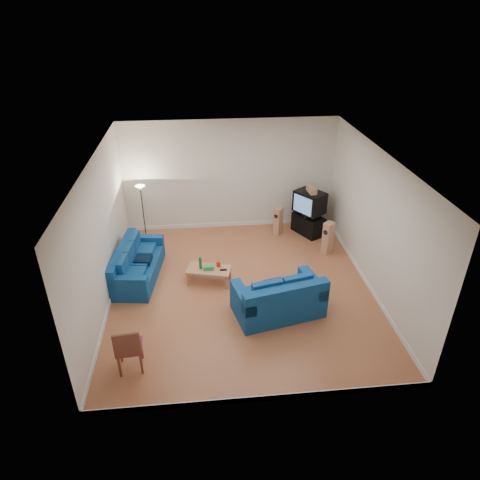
{
  "coord_description": "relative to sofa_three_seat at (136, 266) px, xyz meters",
  "views": [
    {
      "loc": [
        -0.88,
        -8.16,
        5.94
      ],
      "look_at": [
        0.0,
        0.4,
        1.1
      ],
      "focal_mm": 32.0,
      "sensor_mm": 36.0,
      "label": 1
    }
  ],
  "objects": [
    {
      "name": "tv_stand",
      "position": [
        4.71,
        1.81,
        -0.02
      ],
      "size": [
        0.89,
        1.05,
        0.56
      ],
      "primitive_type": "cube",
      "rotation": [
        0.0,
        0.0,
        -1.07
      ],
      "color": "black",
      "rests_on": "ground"
    },
    {
      "name": "red_canister",
      "position": [
        2.0,
        -0.31,
        0.14
      ],
      "size": [
        0.14,
        0.14,
        0.14
      ],
      "primitive_type": "cylinder",
      "rotation": [
        0.0,
        0.0,
        -0.66
      ],
      "color": "red",
      "rests_on": "coffee_table"
    },
    {
      "name": "television",
      "position": [
        4.71,
        1.83,
        0.67
      ],
      "size": [
        0.94,
        0.99,
        0.62
      ],
      "rotation": [
        0.0,
        0.0,
        -0.95
      ],
      "color": "black",
      "rests_on": "av_receiver"
    },
    {
      "name": "sofa_three_seat",
      "position": [
        0.0,
        0.0,
        0.0
      ],
      "size": [
        1.17,
        2.2,
        0.81
      ],
      "rotation": [
        0.0,
        0.0,
        -1.7
      ],
      "color": "navy",
      "rests_on": "ground"
    },
    {
      "name": "bottle",
      "position": [
        1.57,
        -0.36,
        0.23
      ],
      "size": [
        0.09,
        0.09,
        0.31
      ],
      "primitive_type": "cylinder",
      "rotation": [
        0.0,
        0.0,
        -0.38
      ],
      "color": "#197233",
      "rests_on": "coffee_table"
    },
    {
      "name": "remote",
      "position": [
        2.1,
        -0.49,
        0.08
      ],
      "size": [
        0.17,
        0.05,
        0.02
      ],
      "primitive_type": "cube",
      "rotation": [
        0.0,
        0.0,
        -0.01
      ],
      "color": "black",
      "rests_on": "coffee_table"
    },
    {
      "name": "room",
      "position": [
        2.51,
        -0.77,
        1.24
      ],
      "size": [
        6.01,
        6.51,
        3.21
      ],
      "color": "brown",
      "rests_on": "ground"
    },
    {
      "name": "centre_speaker",
      "position": [
        4.72,
        1.8,
        1.06
      ],
      "size": [
        0.22,
        0.46,
        0.15
      ],
      "primitive_type": "cube",
      "rotation": [
        0.0,
        0.0,
        -1.48
      ],
      "color": "tan",
      "rests_on": "television"
    },
    {
      "name": "coffee_table",
      "position": [
        1.76,
        -0.39,
        0.02
      ],
      "size": [
        1.12,
        0.76,
        0.37
      ],
      "rotation": [
        0.0,
        0.0,
        -0.26
      ],
      "color": "tan",
      "rests_on": "ground"
    },
    {
      "name": "sofa_loveseat",
      "position": [
        3.21,
        -1.75,
        0.05
      ],
      "size": [
        2.03,
        1.42,
        0.92
      ],
      "rotation": [
        0.0,
        0.0,
        0.22
      ],
      "color": "navy",
      "rests_on": "ground"
    },
    {
      "name": "speaker_left",
      "position": [
        3.83,
        1.85,
        0.11
      ],
      "size": [
        0.31,
        0.31,
        0.83
      ],
      "rotation": [
        0.0,
        0.0,
        -0.73
      ],
      "color": "tan",
      "rests_on": "ground"
    },
    {
      "name": "tissue_box",
      "position": [
        1.76,
        -0.42,
        0.12
      ],
      "size": [
        0.24,
        0.13,
        0.1
      ],
      "primitive_type": "cube",
      "rotation": [
        0.0,
        0.0,
        -0.01
      ],
      "color": "green",
      "rests_on": "coffee_table"
    },
    {
      "name": "speaker_right",
      "position": [
        4.96,
        0.66,
        0.15
      ],
      "size": [
        0.34,
        0.32,
        0.9
      ],
      "rotation": [
        0.0,
        0.0,
        -0.95
      ],
      "color": "tan",
      "rests_on": "ground"
    },
    {
      "name": "dining_chair",
      "position": [
        0.23,
        -3.07,
        0.24
      ],
      "size": [
        0.51,
        0.51,
        0.97
      ],
      "rotation": [
        0.0,
        0.0,
        0.09
      ],
      "color": "brown",
      "rests_on": "ground"
    },
    {
      "name": "floor_lamp",
      "position": [
        0.06,
        1.93,
        1.03
      ],
      "size": [
        0.28,
        0.28,
        1.61
      ],
      "color": "black",
      "rests_on": "ground"
    },
    {
      "name": "av_receiver",
      "position": [
        4.68,
        1.81,
        0.31
      ],
      "size": [
        0.43,
        0.49,
        0.1
      ],
      "primitive_type": "cube",
      "rotation": [
        0.0,
        0.0,
        -1.38
      ],
      "color": "black",
      "rests_on": "tv_stand"
    }
  ]
}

